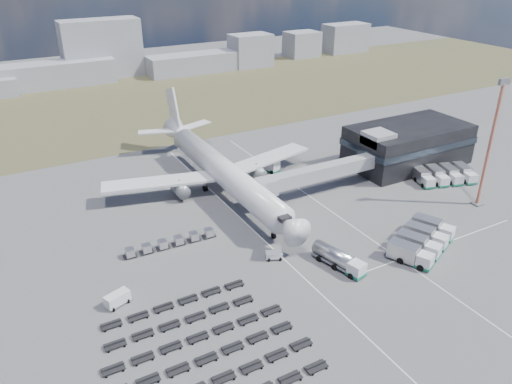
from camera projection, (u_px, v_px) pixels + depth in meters
ground at (300, 262)px, 87.78m from camera, size 420.00×420.00×0.00m
grass_strip at (126, 105)px, 174.10m from camera, size 420.00×90.00×0.01m
lane_markings at (334, 239)px, 94.35m from camera, size 47.12×110.00×0.01m
terminal at (407, 144)px, 124.88m from camera, size 30.40×16.40×11.00m
jet_bridge at (310, 175)px, 108.43m from camera, size 30.30×3.80×7.05m
airliner at (220, 169)px, 110.84m from camera, size 51.59×64.53×17.62m
skyline at (31, 69)px, 191.37m from camera, size 296.95×23.33×23.26m
fuel_tanker at (339, 259)px, 85.64m from camera, size 4.92×10.48×3.28m
pushback_tug at (274, 255)px, 88.30m from camera, size 3.34×2.66×1.36m
utility_van at (117, 299)px, 76.80m from camera, size 4.25×2.96×2.11m
catering_truck at (267, 165)px, 122.70m from camera, size 4.37×6.81×2.90m
service_trucks_near at (422, 240)px, 90.86m from camera, size 16.09×12.92×3.14m
service_trucks_far at (444, 175)px, 116.95m from camera, size 14.78×10.82×2.94m
uld_row at (171, 242)px, 91.63m from camera, size 17.63×2.06×1.60m
baggage_dollies at (201, 350)px, 68.20m from camera, size 28.12×22.69×0.72m
floodlight_mast at (490, 145)px, 101.16m from camera, size 2.57×2.10×27.20m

